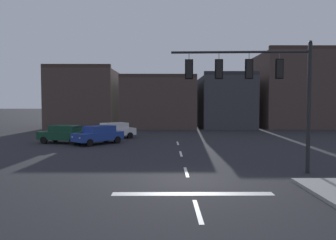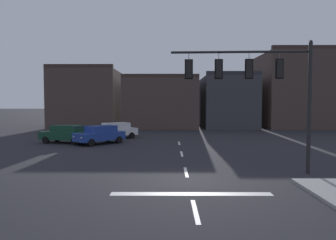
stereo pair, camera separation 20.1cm
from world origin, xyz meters
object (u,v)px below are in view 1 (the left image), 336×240
at_px(signal_mast_near_side, 261,80).
at_px(car_lot_middle, 113,130).
at_px(car_lot_farside, 98,134).
at_px(car_lot_nearside, 64,134).

xyz_separation_m(signal_mast_near_side, car_lot_middle, (-10.15, 15.80, -3.91)).
relative_size(signal_mast_near_side, car_lot_farside, 1.59).
bearing_deg(car_lot_nearside, car_lot_middle, 42.34).
relative_size(signal_mast_near_side, car_lot_middle, 1.54).
relative_size(car_lot_nearside, car_lot_farside, 1.06).
distance_m(car_lot_nearside, car_lot_middle, 5.22).
bearing_deg(car_lot_nearside, car_lot_farside, -11.69).
distance_m(signal_mast_near_side, car_lot_nearside, 19.04).
bearing_deg(signal_mast_near_side, car_lot_middle, 122.72).
height_order(signal_mast_near_side, car_lot_nearside, signal_mast_near_side).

